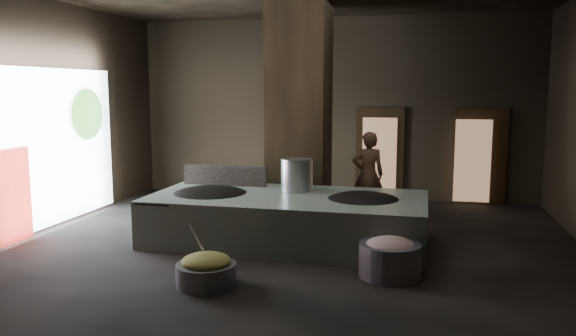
% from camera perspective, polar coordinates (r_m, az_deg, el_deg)
% --- Properties ---
extents(floor, '(10.00, 9.00, 0.10)m').
position_cam_1_polar(floor, '(10.17, 0.56, -7.92)').
color(floor, black).
rests_on(floor, ground).
extents(back_wall, '(10.00, 0.10, 4.50)m').
position_cam_1_polar(back_wall, '(14.26, 4.58, 6.04)').
color(back_wall, black).
rests_on(back_wall, ground).
extents(front_wall, '(10.00, 0.10, 4.50)m').
position_cam_1_polar(front_wall, '(5.44, -9.93, 2.66)').
color(front_wall, black).
rests_on(front_wall, ground).
extents(left_wall, '(0.10, 9.00, 4.50)m').
position_cam_1_polar(left_wall, '(11.95, -23.89, 4.99)').
color(left_wall, black).
rests_on(left_wall, ground).
extents(pillar, '(1.20, 1.20, 4.50)m').
position_cam_1_polar(pillar, '(11.70, 1.17, 5.63)').
color(pillar, black).
rests_on(pillar, ground).
extents(hearth_platform, '(4.92, 2.40, 0.85)m').
position_cam_1_polar(hearth_platform, '(10.14, -0.06, -5.17)').
color(hearth_platform, '#A4B3A1').
rests_on(hearth_platform, ground).
extents(platform_cap, '(4.79, 2.30, 0.03)m').
position_cam_1_polar(platform_cap, '(10.06, -0.06, -3.02)').
color(platform_cap, black).
rests_on(platform_cap, hearth_platform).
extents(wok_left, '(1.54, 1.54, 0.43)m').
position_cam_1_polar(wok_left, '(10.45, -7.90, -3.04)').
color(wok_left, black).
rests_on(wok_left, hearth_platform).
extents(wok_left_rim, '(1.58, 1.58, 0.05)m').
position_cam_1_polar(wok_left_rim, '(10.44, -7.90, -2.66)').
color(wok_left_rim, black).
rests_on(wok_left_rim, hearth_platform).
extents(wok_right, '(1.44, 1.44, 0.40)m').
position_cam_1_polar(wok_right, '(9.91, 7.64, -3.65)').
color(wok_right, black).
rests_on(wok_right, hearth_platform).
extents(wok_right_rim, '(1.47, 1.47, 0.05)m').
position_cam_1_polar(wok_right_rim, '(9.90, 7.65, -3.25)').
color(wok_right_rim, black).
rests_on(wok_right_rim, hearth_platform).
extents(stock_pot, '(0.60, 0.60, 0.64)m').
position_cam_1_polar(stock_pot, '(10.53, 0.89, -0.78)').
color(stock_pot, '#A5A9AD').
rests_on(stock_pot, hearth_platform).
extents(splash_guard, '(1.70, 0.08, 0.43)m').
position_cam_1_polar(splash_guard, '(11.14, -6.45, -0.86)').
color(splash_guard, black).
rests_on(splash_guard, hearth_platform).
extents(cook, '(0.76, 0.58, 1.85)m').
position_cam_1_polar(cook, '(12.11, 8.13, -0.67)').
color(cook, brown).
rests_on(cook, ground).
extents(veg_basin, '(0.99, 0.99, 0.31)m').
position_cam_1_polar(veg_basin, '(8.12, -8.29, -10.64)').
color(veg_basin, slate).
rests_on(veg_basin, ground).
extents(veg_fill, '(0.70, 0.70, 0.21)m').
position_cam_1_polar(veg_fill, '(8.06, -8.32, -9.34)').
color(veg_fill, olive).
rests_on(veg_fill, veg_basin).
extents(ladle, '(0.22, 0.29, 0.60)m').
position_cam_1_polar(ladle, '(8.19, -8.95, -7.61)').
color(ladle, '#A5A9AD').
rests_on(ladle, veg_basin).
extents(meat_basin, '(0.91, 0.91, 0.50)m').
position_cam_1_polar(meat_basin, '(8.50, 10.31, -9.18)').
color(meat_basin, slate).
rests_on(meat_basin, ground).
extents(meat_fill, '(0.76, 0.76, 0.29)m').
position_cam_1_polar(meat_fill, '(8.44, 10.34, -7.88)').
color(meat_fill, '#BB7071').
rests_on(meat_fill, meat_basin).
extents(doorway_near, '(1.18, 0.08, 2.38)m').
position_cam_1_polar(doorway_near, '(14.11, 9.29, 1.26)').
color(doorway_near, black).
rests_on(doorway_near, ground).
extents(doorway_near_glow, '(0.84, 0.04, 1.98)m').
position_cam_1_polar(doorway_near_glow, '(14.08, 9.25, 1.04)').
color(doorway_near_glow, '#8C6647').
rests_on(doorway_near_glow, ground).
extents(doorway_far, '(1.18, 0.08, 2.38)m').
position_cam_1_polar(doorway_far, '(14.16, 19.03, 0.94)').
color(doorway_far, black).
rests_on(doorway_far, ground).
extents(doorway_far_glow, '(0.83, 0.04, 1.96)m').
position_cam_1_polar(doorway_far_glow, '(13.97, 18.23, 0.68)').
color(doorway_far_glow, '#8C6647').
rests_on(doorway_far_glow, ground).
extents(left_opening, '(0.04, 4.20, 3.10)m').
position_cam_1_polar(left_opening, '(12.09, -22.77, 1.99)').
color(left_opening, white).
rests_on(left_opening, ground).
extents(pavilion_sliver, '(0.05, 0.90, 1.70)m').
position_cam_1_polar(pavilion_sliver, '(11.13, -26.17, -2.59)').
color(pavilion_sliver, maroon).
rests_on(pavilion_sliver, ground).
extents(tree_silhouette, '(0.28, 1.10, 1.10)m').
position_cam_1_polar(tree_silhouette, '(12.90, -19.69, 5.16)').
color(tree_silhouette, '#194714').
rests_on(tree_silhouette, left_opening).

